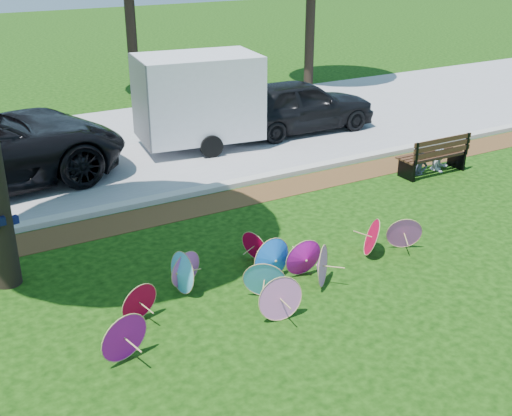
{
  "coord_description": "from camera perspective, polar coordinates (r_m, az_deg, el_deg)",
  "views": [
    {
      "loc": [
        -4.74,
        -7.09,
        5.4
      ],
      "look_at": [
        0.5,
        2.0,
        0.9
      ],
      "focal_mm": 45.0,
      "sensor_mm": 36.0,
      "label": 1
    }
  ],
  "objects": [
    {
      "name": "mulch_strip",
      "position": [
        13.64,
        -7.08,
        -0.29
      ],
      "size": [
        90.0,
        1.0,
        0.01
      ],
      "primitive_type": "cube",
      "color": "#472D16",
      "rests_on": "ground"
    },
    {
      "name": "dark_pickup",
      "position": [
        19.04,
        3.84,
        9.09
      ],
      "size": [
        4.63,
        2.03,
        1.55
      ],
      "primitive_type": "imported",
      "rotation": [
        0.0,
        0.0,
        1.53
      ],
      "color": "black",
      "rests_on": "ground"
    },
    {
      "name": "cargo_trailer",
      "position": [
        17.44,
        -5.13,
        9.84
      ],
      "size": [
        3.38,
        2.4,
        2.8
      ],
      "primitive_type": "cube",
      "rotation": [
        0.0,
        0.0,
        -0.14
      ],
      "color": "silver",
      "rests_on": "ground"
    },
    {
      "name": "ground",
      "position": [
        10.09,
        3.25,
        -9.17
      ],
      "size": [
        90.0,
        90.0,
        0.0
      ],
      "primitive_type": "plane",
      "color": "black",
      "rests_on": "ground"
    },
    {
      "name": "person_left",
      "position": [
        15.93,
        14.38,
        4.99
      ],
      "size": [
        0.53,
        0.45,
        1.23
      ],
      "primitive_type": "imported",
      "rotation": [
        0.0,
        0.0,
        -0.42
      ],
      "color": "#3E4154",
      "rests_on": "ground"
    },
    {
      "name": "person_right",
      "position": [
        16.43,
        16.14,
        5.14
      ],
      "size": [
        0.56,
        0.44,
        1.12
      ],
      "primitive_type": "imported",
      "rotation": [
        0.0,
        0.0,
        0.03
      ],
      "color": "#BBBBC4",
      "rests_on": "ground"
    },
    {
      "name": "curb",
      "position": [
        14.21,
        -8.21,
        0.89
      ],
      "size": [
        90.0,
        0.3,
        0.12
      ],
      "primitive_type": "cube",
      "color": "#B7B5AD",
      "rests_on": "ground"
    },
    {
      "name": "parasol_pile",
      "position": [
        10.48,
        0.75,
        -5.59
      ],
      "size": [
        6.37,
        2.25,
        0.76
      ],
      "color": "#E572C5",
      "rests_on": "ground"
    },
    {
      "name": "street",
      "position": [
        17.94,
        -13.27,
        5.08
      ],
      "size": [
        90.0,
        8.0,
        0.01
      ],
      "primitive_type": "cube",
      "color": "gray",
      "rests_on": "ground"
    },
    {
      "name": "park_bench",
      "position": [
        16.18,
        15.35,
        4.65
      ],
      "size": [
        1.83,
        0.71,
        0.95
      ],
      "primitive_type": null,
      "rotation": [
        0.0,
        0.0,
        -0.01
      ],
      "color": "black",
      "rests_on": "ground"
    }
  ]
}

